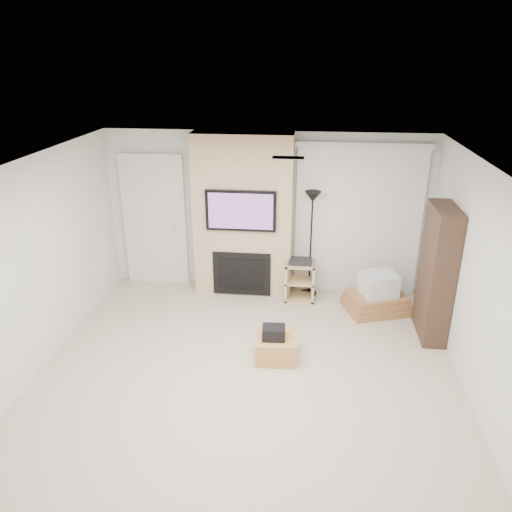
# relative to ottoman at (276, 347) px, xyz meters

# --- Properties ---
(floor) EXTENTS (5.00, 5.50, 0.00)m
(floor) POSITION_rel_ottoman_xyz_m (-0.31, -0.67, -0.15)
(floor) COLOR beige
(floor) RESTS_ON ground
(ceiling) EXTENTS (5.00, 5.50, 0.00)m
(ceiling) POSITION_rel_ottoman_xyz_m (-0.31, -0.67, 2.35)
(ceiling) COLOR white
(ceiling) RESTS_ON wall_back
(wall_back) EXTENTS (5.00, 0.00, 2.50)m
(wall_back) POSITION_rel_ottoman_xyz_m (-0.31, 2.08, 1.10)
(wall_back) COLOR silver
(wall_back) RESTS_ON ground
(wall_left) EXTENTS (0.00, 5.50, 2.50)m
(wall_left) POSITION_rel_ottoman_xyz_m (-2.81, -0.67, 1.10)
(wall_left) COLOR silver
(wall_left) RESTS_ON ground
(wall_right) EXTENTS (0.00, 5.50, 2.50)m
(wall_right) POSITION_rel_ottoman_xyz_m (2.19, -0.67, 1.10)
(wall_right) COLOR silver
(wall_right) RESTS_ON ground
(hvac_vent) EXTENTS (0.35, 0.18, 0.01)m
(hvac_vent) POSITION_rel_ottoman_xyz_m (0.09, 0.13, 2.35)
(hvac_vent) COLOR silver
(hvac_vent) RESTS_ON ceiling
(ottoman) EXTENTS (0.53, 0.53, 0.30)m
(ottoman) POSITION_rel_ottoman_xyz_m (0.00, 0.00, 0.00)
(ottoman) COLOR #CC8D46
(ottoman) RESTS_ON floor
(black_bag) EXTENTS (0.29, 0.23, 0.16)m
(black_bag) POSITION_rel_ottoman_xyz_m (-0.03, -0.04, 0.23)
(black_bag) COLOR black
(black_bag) RESTS_ON ottoman
(fireplace_wall) EXTENTS (1.50, 0.47, 2.50)m
(fireplace_wall) POSITION_rel_ottoman_xyz_m (-0.66, 1.87, 1.09)
(fireplace_wall) COLOR #D1AD83
(fireplace_wall) RESTS_ON floor
(entry_door) EXTENTS (1.02, 0.11, 2.14)m
(entry_door) POSITION_rel_ottoman_xyz_m (-2.11, 2.05, 0.90)
(entry_door) COLOR silver
(entry_door) RESTS_ON floor
(vertical_blinds) EXTENTS (1.98, 0.10, 2.37)m
(vertical_blinds) POSITION_rel_ottoman_xyz_m (1.09, 2.03, 1.12)
(vertical_blinds) COLOR silver
(vertical_blinds) RESTS_ON floor
(floor_lamp) EXTENTS (0.25, 0.25, 1.68)m
(floor_lamp) POSITION_rel_ottoman_xyz_m (0.39, 1.83, 1.17)
(floor_lamp) COLOR black
(floor_lamp) RESTS_ON floor
(av_stand) EXTENTS (0.45, 0.38, 0.66)m
(av_stand) POSITION_rel_ottoman_xyz_m (0.24, 1.66, 0.20)
(av_stand) COLOR #D5B57A
(av_stand) RESTS_ON floor
(box_stack) EXTENTS (1.05, 0.92, 0.59)m
(box_stack) POSITION_rel_ottoman_xyz_m (1.39, 1.41, 0.08)
(box_stack) COLOR #A46E41
(box_stack) RESTS_ON floor
(bookshelf) EXTENTS (0.30, 0.80, 1.80)m
(bookshelf) POSITION_rel_ottoman_xyz_m (2.03, 0.81, 0.75)
(bookshelf) COLOR #342218
(bookshelf) RESTS_ON floor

